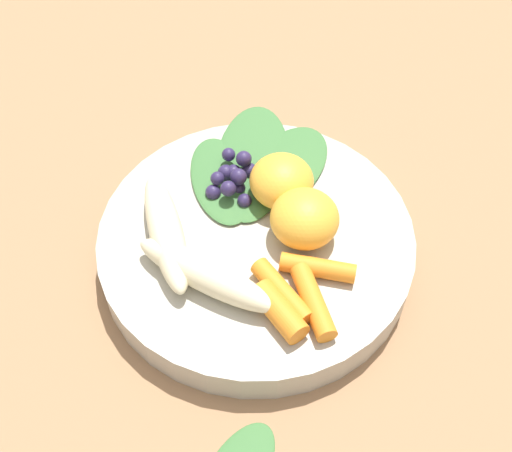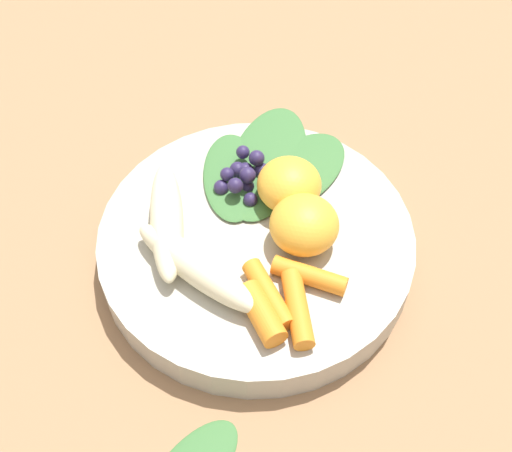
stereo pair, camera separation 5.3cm
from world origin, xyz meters
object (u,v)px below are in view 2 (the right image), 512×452
object	(u,v)px
bowl	(256,245)
orange_segment_near	(289,185)
banana_peeled_right	(167,220)
banana_peeled_left	(197,267)

from	to	relation	value
bowl	orange_segment_near	distance (m)	0.06
banana_peeled_right	orange_segment_near	world-z (taller)	orange_segment_near
banana_peeled_right	banana_peeled_left	bearing A→B (deg)	23.63
banana_peeled_left	banana_peeled_right	world-z (taller)	same
orange_segment_near	banana_peeled_right	bearing A→B (deg)	-170.75
bowl	orange_segment_near	size ratio (longest dim) A/B	4.85
banana_peeled_left	banana_peeled_right	distance (m)	0.05
bowl	banana_peeled_right	xyz separation A→B (m)	(-0.07, 0.01, 0.03)
bowl	banana_peeled_right	size ratio (longest dim) A/B	2.14
bowl	banana_peeled_left	distance (m)	0.07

